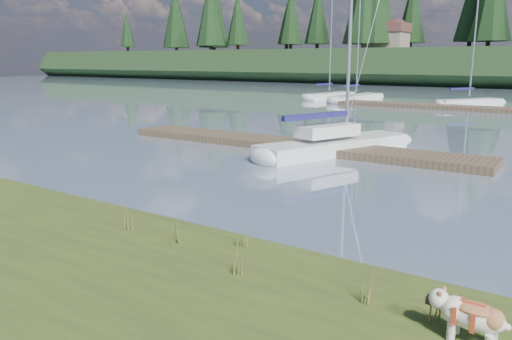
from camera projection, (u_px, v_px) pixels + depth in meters
The scene contains 18 objects.
ground at pixel (485, 111), 35.70m from camera, with size 200.00×200.00×0.00m, color #7B8FA5.
bulldog at pixel (471, 315), 5.85m from camera, with size 0.93×0.43×0.56m.
sailboat_main at pixel (345, 142), 19.89m from camera, with size 4.20×7.89×11.40m.
dock_near at pixel (290, 144), 20.84m from camera, with size 16.00×2.00×0.30m, color #4C3D2C.
sailboat_bg_0 at pixel (333, 95), 47.18m from camera, with size 2.78×7.09×10.21m.
sailboat_bg_1 at pixel (360, 97), 44.78m from camera, with size 2.56×8.12×11.92m.
sailboat_bg_2 at pixel (474, 102), 39.60m from camera, with size 4.83×6.16×10.07m.
weed_0 at pixel (173, 228), 9.03m from camera, with size 0.17×0.14×0.68m.
weed_1 at pixel (240, 237), 8.88m from camera, with size 0.17×0.14×0.43m.
weed_2 at pixel (367, 285), 6.84m from camera, with size 0.17×0.14×0.59m.
weed_3 at pixel (129, 217), 9.80m from camera, with size 0.17×0.14×0.57m.
weed_4 at pixel (238, 261), 7.76m from camera, with size 0.17×0.14×0.50m.
weed_5 at pixel (436, 304), 6.37m from camera, with size 0.17×0.14×0.54m.
mud_lip at pixel (197, 239), 10.10m from camera, with size 60.00×0.50×0.14m, color #33281C.
conifer_0 at pixel (211, 10), 92.92m from camera, with size 5.72×5.72×14.15m.
conifer_1 at pixel (291, 15), 88.27m from camera, with size 4.40×4.40×11.30m.
conifer_3 at pixel (473, 3), 72.62m from camera, with size 4.84×4.84×12.25m.
house_0 at pixel (386, 36), 78.50m from camera, with size 6.30×5.30×4.65m.
Camera 1 is at (6.33, -8.85, 3.62)m, focal length 35.00 mm.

